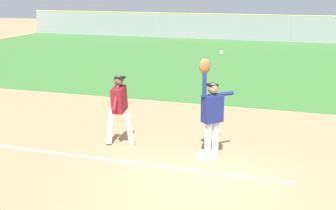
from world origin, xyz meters
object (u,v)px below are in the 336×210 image
at_px(runner, 119,106).
at_px(baseball, 221,52).
at_px(parked_car_red, 211,24).
at_px(fielder, 212,110).
at_px(parked_car_black, 281,26).
at_px(first_base, 206,154).
at_px(parked_car_white, 143,23).

bearing_deg(runner, baseball, -2.77).
bearing_deg(parked_car_red, baseball, -74.17).
bearing_deg(fielder, parked_car_black, -44.61).
distance_m(runner, baseball, 2.80).
height_order(first_base, fielder, fielder).
relative_size(runner, parked_car_white, 0.37).
height_order(fielder, parked_car_white, fielder).
bearing_deg(first_base, parked_car_black, 91.90).
relative_size(fielder, runner, 1.33).
xyz_separation_m(first_base, runner, (-2.18, 0.08, 0.96)).
bearing_deg(parked_car_black, first_base, -82.24).
relative_size(baseball, parked_car_red, 0.02).
height_order(runner, parked_car_red, runner).
height_order(fielder, parked_car_red, fielder).
bearing_deg(parked_car_red, fielder, -74.54).
height_order(first_base, parked_car_white, parked_car_white).
distance_m(parked_car_red, parked_car_black, 5.56).
xyz_separation_m(fielder, parked_car_white, (-12.50, 27.88, -0.45)).
xyz_separation_m(first_base, fielder, (0.12, -0.09, 1.08)).
bearing_deg(baseball, fielder, -122.18).
bearing_deg(parked_car_white, parked_car_black, -6.15).
bearing_deg(runner, parked_car_black, 83.67).
bearing_deg(baseball, parked_car_black, 92.44).
bearing_deg(baseball, parked_car_red, 103.58).
distance_m(parked_car_white, parked_car_red, 5.91).
distance_m(fielder, parked_car_black, 28.00).
bearing_deg(parked_car_red, parked_car_white, -175.34).
distance_m(runner, parked_car_white, 29.52).
height_order(runner, parked_car_black, runner).
distance_m(fielder, parked_car_red, 28.90).
xyz_separation_m(baseball, parked_car_white, (-12.64, 27.66, -1.71)).
height_order(fielder, runner, fielder).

